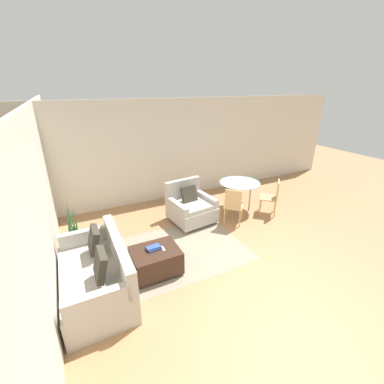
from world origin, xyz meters
The scene contains 13 objects.
ground_plane centered at (0.00, 0.00, 0.00)m, with size 20.00×20.00×0.00m, color #A3754C.
wall_back centered at (0.00, 3.60, 1.38)m, with size 12.00×0.06×2.75m.
wall_left centered at (-2.99, 1.50, 1.38)m, with size 0.06×12.00×2.75m.
area_rug centered at (-0.74, 0.99, 0.00)m, with size 2.40×1.89×0.01m.
couch centered at (-2.40, 0.53, 0.32)m, with size 0.94×1.75×0.95m.
armchair centered at (-0.06, 2.02, 0.35)m, with size 1.04×1.04×0.94m.
ottoman centered at (-1.43, 0.61, 0.24)m, with size 0.80×0.64×0.45m.
book_stack centered at (-1.45, 0.65, 0.47)m, with size 0.26×0.19×0.06m.
tv_remote_primary centered at (-1.30, 0.59, 0.45)m, with size 0.04×0.15×0.01m.
potted_plant centered at (-2.64, 1.73, 0.27)m, with size 0.33×0.33×1.14m.
dining_table centered at (1.33, 2.00, 0.66)m, with size 1.03×1.03×0.76m.
dining_chair_near_left centered at (0.74, 1.41, 0.52)m, with size 0.59×0.59×0.90m.
dining_chair_near_right centered at (1.92, 1.41, 0.52)m, with size 0.59×0.59×0.90m.
Camera 1 is at (-2.51, -2.94, 3.04)m, focal length 24.00 mm.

